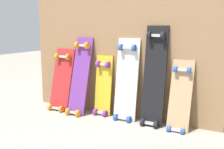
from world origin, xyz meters
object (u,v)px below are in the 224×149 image
object	(u,v)px
skateboard_red	(61,83)
skateboard_natural	(180,100)
skateboard_yellow	(103,88)
skateboard_white	(126,83)
skateboard_black	(154,80)
skateboard_purple	(80,79)

from	to	relation	value
skateboard_red	skateboard_natural	xyz separation A→B (m)	(1.28, 0.01, -0.03)
skateboard_red	skateboard_yellow	size ratio (longest dim) A/B	1.07
skateboard_white	skateboard_black	distance (m)	0.29
skateboard_purple	skateboard_black	world-z (taller)	skateboard_black
skateboard_white	skateboard_yellow	bearing A→B (deg)	176.20
skateboard_purple	skateboard_white	world-z (taller)	skateboard_white
skateboard_yellow	skateboard_white	distance (m)	0.28
skateboard_purple	skateboard_natural	xyz separation A→B (m)	(1.02, 0.03, -0.09)
skateboard_purple	skateboard_white	xyz separation A→B (m)	(0.50, 0.05, -0.00)
skateboard_red	skateboard_purple	distance (m)	0.26
skateboard_yellow	skateboard_white	world-z (taller)	skateboard_white
skateboard_natural	skateboard_yellow	bearing A→B (deg)	177.00
skateboard_yellow	skateboard_white	size ratio (longest dim) A/B	0.79
skateboard_purple	skateboard_white	distance (m)	0.50
skateboard_red	skateboard_white	distance (m)	0.76
skateboard_red	skateboard_black	size ratio (longest dim) A/B	0.75
skateboard_black	skateboard_purple	bearing A→B (deg)	-176.72
skateboard_yellow	skateboard_white	bearing A→B (deg)	-3.80
skateboard_red	skateboard_yellow	distance (m)	0.49
skateboard_red	skateboard_purple	bearing A→B (deg)	-4.43
skateboard_red	skateboard_black	xyz separation A→B (m)	(1.03, 0.03, 0.12)
skateboard_black	skateboard_white	bearing A→B (deg)	178.04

